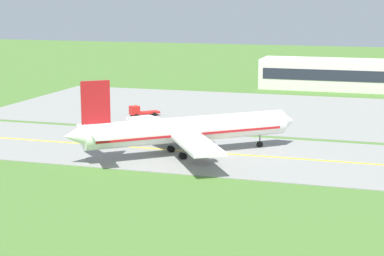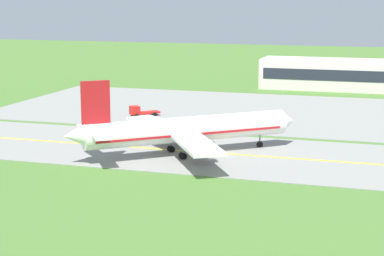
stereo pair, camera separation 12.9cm
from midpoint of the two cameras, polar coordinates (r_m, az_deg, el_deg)
name	(u,v)px [view 2 (the right image)]	position (r m, az deg, el deg)	size (l,w,h in m)	color
ground_plane	(222,154)	(106.26, 2.62, -2.27)	(500.00, 500.00, 0.00)	#47702D
taxiway_strip	(222,154)	(106.25, 2.62, -2.24)	(240.00, 28.00, 0.10)	gray
apron_pad	(315,114)	(145.05, 10.65, 1.22)	(140.00, 52.00, 0.10)	gray
taxiway_centreline	(222,153)	(106.23, 2.62, -2.21)	(220.00, 0.60, 0.01)	yellow
airplane_lead	(185,130)	(104.63, -0.53, -0.15)	(32.92, 29.51, 12.70)	white
service_truck_fuel	(140,111)	(139.39, -4.50, 1.45)	(6.00, 5.95, 2.59)	red
terminal_building	(380,76)	(184.79, 15.98, 4.38)	(63.72, 12.84, 9.39)	beige
traffic_cone_near_edge	(154,131)	(123.07, -3.32, -0.26)	(0.44, 0.44, 0.60)	orange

